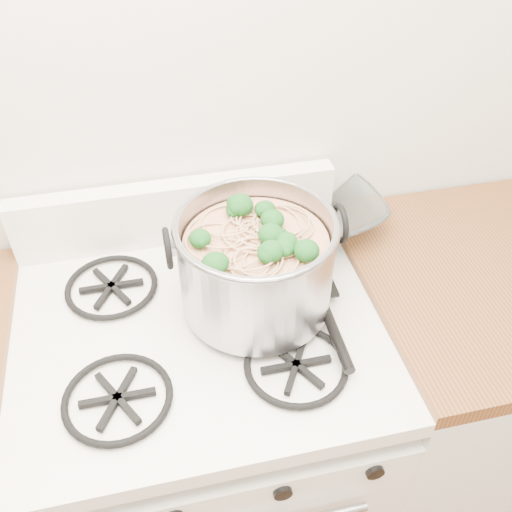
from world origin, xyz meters
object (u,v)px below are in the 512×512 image
at_px(glass_bowl, 314,218).
at_px(gas_range, 210,446).
at_px(spatula, 313,279).
at_px(stock_pot, 256,265).

bearing_deg(glass_bowl, gas_range, -142.03).
bearing_deg(gas_range, spatula, 11.72).
bearing_deg(glass_bowl, stock_pot, -131.29).
distance_m(stock_pot, glass_bowl, 0.31).
height_order(spatula, glass_bowl, glass_bowl).
bearing_deg(stock_pot, spatula, 10.20).
bearing_deg(stock_pot, glass_bowl, 48.71).
bearing_deg(spatula, gas_range, -167.05).
bearing_deg(spatula, glass_bowl, 73.08).
xyz_separation_m(gas_range, stock_pot, (0.13, 0.03, 0.59)).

